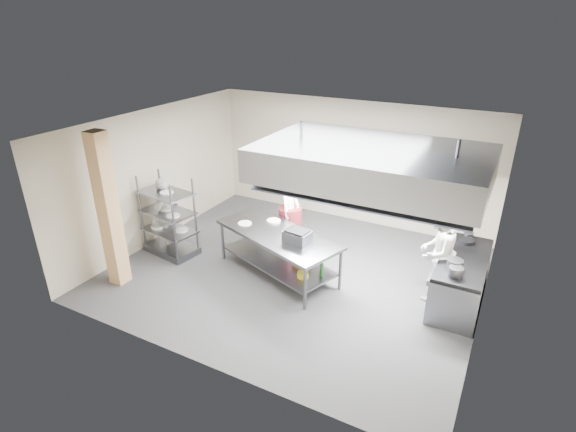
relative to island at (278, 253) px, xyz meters
The scene contains 23 objects.
floor 0.57m from the island, 33.42° to the left, with size 7.00×7.00×0.00m, color #313133.
ceiling 2.57m from the island, 33.42° to the left, with size 7.00×7.00×0.00m, color silver.
wall_back 3.37m from the island, 84.78° to the left, with size 7.00×7.00×0.00m, color #B5A890.
wall_left 3.38m from the island, behind, with size 6.00×6.00×0.00m, color #B5A890.
wall_right 3.94m from the island, ahead, with size 6.00×6.00×0.00m, color #B5A890.
column 3.29m from the island, 146.79° to the right, with size 0.30×0.30×3.00m, color tan.
exhaust_hood 2.58m from the island, 20.42° to the left, with size 4.00×2.50×0.60m, color gray.
hood_strip_a 1.86m from the island, 40.59° to the left, with size 1.60×0.12×0.04m, color white.
hood_strip_b 3.03m from the island, 13.37° to the left, with size 1.60×0.12×0.04m, color white.
wall_shelf 3.83m from the island, 55.41° to the left, with size 1.50×0.28×0.04m, color gray.
island is the anchor object (origin of this frame).
island_worktop 0.42m from the island, ahead, with size 2.63×1.09×0.06m, color gray.
island_undershelf 0.16m from the island, ahead, with size 2.42×0.98×0.04m, color slate.
pass_rack 2.56m from the island, behind, with size 1.16×0.68×1.74m, color slate, non-canonical shape.
cooking_range 3.44m from the island, 11.61° to the left, with size 0.80×2.00×0.84m, color slate.
range_top 3.47m from the island, 11.61° to the left, with size 0.78×1.96×0.06m, color black.
chef_head 1.11m from the island, 104.94° to the left, with size 0.66×0.43×1.80m, color white.
chef_line 3.00m from the island, 12.31° to the left, with size 0.90×0.70×1.85m, color silver.
chef_plating 2.74m from the island, behind, with size 0.97×0.40×1.65m, color white.
griddle 0.79m from the island, 18.69° to the right, with size 0.47×0.36×0.23m, color slate.
wicker_basket 0.56m from the island, ahead, with size 0.30×0.21×0.13m, color olive.
stockpot 3.32m from the island, ahead, with size 0.26×0.26×0.18m, color gray.
plate_stack 2.53m from the island, behind, with size 0.28×0.28×0.05m, color silver.
Camera 1 is at (3.54, -7.04, 4.83)m, focal length 28.00 mm.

